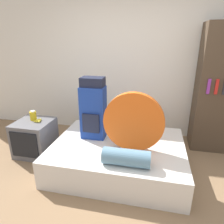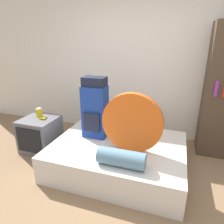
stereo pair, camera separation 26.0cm
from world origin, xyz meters
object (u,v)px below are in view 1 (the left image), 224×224
Objects in this scene: canister at (33,116)px; television at (35,138)px; backpack at (93,109)px; tent_bag at (133,122)px; sleeping_roll at (126,157)px; bookshelf at (219,90)px.

television is at bearing -68.82° from canister.
backpack is 1.15× the size of tent_bag.
sleeping_roll is (-0.03, -0.37, -0.28)m from tent_bag.
television is at bearing -163.26° from bookshelf.
backpack is 1.62× the size of sleeping_roll.
bookshelf is (2.75, 0.83, 0.71)m from television.
television is (-1.55, 0.19, -0.49)m from tent_bag.
sleeping_roll is at bearing -22.10° from canister.
tent_bag is 1.61m from canister.
backpack is 1.58× the size of television.
sleeping_roll is 1.92m from bookshelf.
sleeping_roll reaches higher than television.
backpack is 0.44× the size of bookshelf.
bookshelf is at bearing 40.44° from tent_bag.
television is 2.96m from bookshelf.
backpack is at bearing -1.73° from canister.
bookshelf is at bearing 23.67° from backpack.
backpack is at bearing -156.33° from bookshelf.
television is at bearing 159.86° from sleeping_roll.
backpack is 1.97m from bookshelf.
tent_bag reaches higher than canister.
sleeping_roll is 0.98× the size of television.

